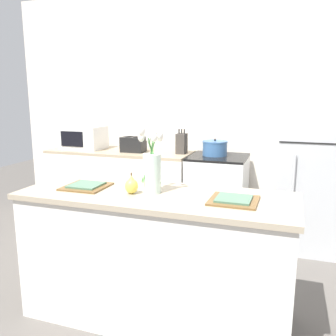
{
  "coord_description": "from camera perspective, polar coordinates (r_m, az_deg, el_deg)",
  "views": [
    {
      "loc": [
        0.8,
        -2.08,
        1.52
      ],
      "look_at": [
        0.0,
        0.25,
        1.01
      ],
      "focal_mm": 38.0,
      "sensor_mm": 36.0,
      "label": 1
    }
  ],
  "objects": [
    {
      "name": "ground_plane",
      "position": [
        2.7,
        -1.87,
        -22.58
      ],
      "size": [
        10.0,
        10.0,
        0.0
      ],
      "primitive_type": "plane",
      "color": "#59544F"
    },
    {
      "name": "back_wall",
      "position": [
        4.16,
        7.97,
        9.24
      ],
      "size": [
        5.2,
        0.08,
        2.7
      ],
      "color": "silver",
      "rests_on": "ground_plane"
    },
    {
      "name": "kitchen_island",
      "position": [
        2.48,
        -1.94,
        -14.01
      ],
      "size": [
        1.8,
        0.66,
        0.89
      ],
      "color": "silver",
      "rests_on": "ground_plane"
    },
    {
      "name": "back_counter",
      "position": [
        4.27,
        -7.59,
        -3.07
      ],
      "size": [
        1.68,
        0.6,
        0.88
      ],
      "color": "silver",
      "rests_on": "ground_plane"
    },
    {
      "name": "stove_range",
      "position": [
        3.9,
        7.89,
        -4.49
      ],
      "size": [
        0.6,
        0.61,
        0.88
      ],
      "color": "silver",
      "rests_on": "ground_plane"
    },
    {
      "name": "refrigerator",
      "position": [
        3.74,
        22.49,
        1.06
      ],
      "size": [
        0.68,
        0.67,
        1.77
      ],
      "color": "#B7BABC",
      "rests_on": "ground_plane"
    },
    {
      "name": "flower_vase",
      "position": [
        2.3,
        -2.64,
        0.04
      ],
      "size": [
        0.17,
        0.17,
        0.45
      ],
      "color": "silver",
      "rests_on": "kitchen_island"
    },
    {
      "name": "pear_figurine",
      "position": [
        2.31,
        -5.87,
        -2.79
      ],
      "size": [
        0.09,
        0.09,
        0.14
      ],
      "color": "#E5CC4C",
      "rests_on": "kitchen_island"
    },
    {
      "name": "plate_setting_left",
      "position": [
        2.53,
        -12.97,
        -2.82
      ],
      "size": [
        0.29,
        0.29,
        0.02
      ],
      "color": "brown",
      "rests_on": "kitchen_island"
    },
    {
      "name": "plate_setting_right",
      "position": [
        2.18,
        10.5,
        -5.04
      ],
      "size": [
        0.29,
        0.29,
        0.02
      ],
      "color": "brown",
      "rests_on": "kitchen_island"
    },
    {
      "name": "toaster",
      "position": [
        4.05,
        -5.58,
        3.79
      ],
      "size": [
        0.28,
        0.18,
        0.17
      ],
      "color": "black",
      "rests_on": "back_counter"
    },
    {
      "name": "cooking_pot",
      "position": [
        3.82,
        7.52,
        3.17
      ],
      "size": [
        0.27,
        0.27,
        0.18
      ],
      "color": "#386093",
      "rests_on": "stove_range"
    },
    {
      "name": "microwave",
      "position": [
        4.39,
        -13.38,
        4.8
      ],
      "size": [
        0.48,
        0.37,
        0.27
      ],
      "color": "white",
      "rests_on": "back_counter"
    },
    {
      "name": "knife_block",
      "position": [
        3.92,
        2.19,
        3.95
      ],
      "size": [
        0.1,
        0.14,
        0.27
      ],
      "color": "#3D3833",
      "rests_on": "back_counter"
    }
  ]
}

